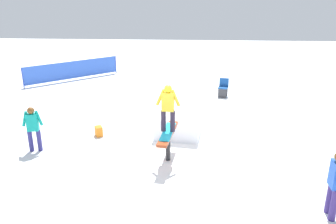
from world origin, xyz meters
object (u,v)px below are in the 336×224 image
Objects in this scene: bystander_blue at (336,181)px; backpack_on_snow at (99,131)px; rail_feature at (168,137)px; main_rider_on_rail at (168,109)px; bystander_teal at (33,127)px; folding_chair at (223,88)px.

bystander_blue is 4.49× the size of backpack_on_snow.
rail_feature is at bearing -151.25° from backpack_on_snow.
bystander_teal is (-0.32, -4.12, -0.77)m from main_rider_on_rail.
main_rider_on_rail is 3.28m from backpack_on_snow.
rail_feature is 1.30× the size of bystander_teal.
bystander_teal is 4.17× the size of backpack_on_snow.
rail_feature reaches higher than folding_chair.
backpack_on_snow is at bearing -154.04° from bystander_teal.
main_rider_on_rail is at bearing -151.25° from backpack_on_snow.
bystander_teal reaches higher than backpack_on_snow.
bystander_teal is (-0.32, -4.12, 0.08)m from rail_feature.
bystander_teal is 1.61× the size of folding_chair.
bystander_blue is at bearing 62.13° from main_rider_on_rail.
backpack_on_snow is at bearing -118.04° from main_rider_on_rail.
backpack_on_snow is (-1.60, -2.50, -1.39)m from main_rider_on_rail.
bystander_blue reaches higher than folding_chair.
folding_chair is (-6.79, 2.15, -0.30)m from rail_feature.
bystander_teal is at bearing -89.70° from main_rider_on_rail.
rail_feature is at bearing 163.10° from bystander_teal.
bystander_teal reaches higher than rail_feature.
bystander_teal is at bearing -104.29° from bystander_blue.
main_rider_on_rail reaches higher than rail_feature.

